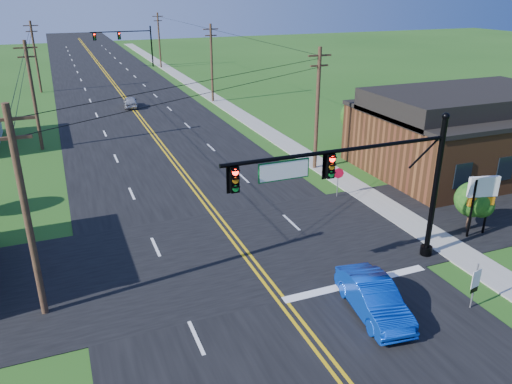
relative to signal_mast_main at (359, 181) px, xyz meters
name	(u,v)px	position (x,y,z in m)	size (l,w,h in m)	color
road_main	(128,105)	(-4.34, 42.00, -4.73)	(16.00, 220.00, 0.04)	black
road_cross	(239,251)	(-4.34, 4.00, -4.73)	(70.00, 10.00, 0.04)	black
sidewalk	(241,115)	(6.16, 32.00, -4.71)	(2.00, 160.00, 0.08)	gray
signal_mast_main	(359,181)	(0.00, 0.00, 0.00)	(11.30, 0.60, 7.48)	black
signal_mast_far	(125,40)	(0.10, 72.00, -0.20)	(10.98, 0.60, 7.48)	black
brick_building	(462,138)	(15.66, 10.00, -2.40)	(14.20, 11.20, 4.70)	brown
utility_pole_left_a	(26,212)	(-13.84, 2.00, -0.03)	(1.80, 0.28, 9.00)	#352118
utility_pole_left_b	(33,94)	(-13.84, 27.00, -0.03)	(1.80, 0.28, 9.00)	#352118
utility_pole_left_c	(36,56)	(-13.84, 54.00, -0.03)	(1.80, 0.28, 9.00)	#352118
utility_pole_right_a	(317,107)	(5.46, 14.00, -0.03)	(1.80, 0.28, 9.00)	#352118
utility_pole_right_b	(212,62)	(5.46, 40.00, -0.03)	(1.80, 0.28, 9.00)	#352118
utility_pole_right_c	(159,39)	(5.46, 70.00, -0.03)	(1.80, 0.28, 9.00)	#352118
tree_right_back	(358,116)	(11.66, 18.00, -2.15)	(3.00, 3.00, 4.10)	#352118
shrub_corner	(473,200)	(8.66, 1.50, -2.90)	(2.00, 2.00, 2.86)	#352118
blue_car	(374,299)	(-0.99, -3.23, -3.99)	(1.61, 4.63, 1.52)	#0836AD
distant_car	(131,102)	(-4.29, 40.41, -4.12)	(1.49, 3.70, 1.26)	#A8A9AD
route_sign	(475,283)	(3.16, -4.49, -3.47)	(0.55, 0.14, 2.20)	slate
stop_sign	(338,176)	(4.16, 8.44, -3.28)	(0.70, 0.25, 2.04)	slate
pylon_sign	(482,193)	(8.49, 0.78, -2.21)	(1.70, 0.63, 3.48)	black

